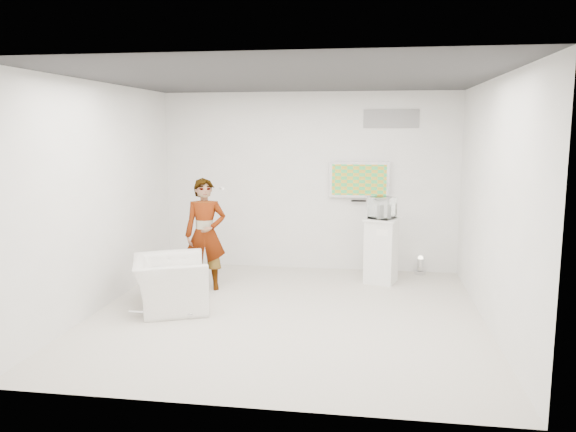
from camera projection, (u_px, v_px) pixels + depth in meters
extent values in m
cube|color=beige|center=(287.00, 314.00, 7.31)|extent=(5.00, 5.00, 0.01)
cube|color=#2D2D2F|center=(287.00, 79.00, 6.84)|extent=(5.00, 5.00, 0.01)
cube|color=silver|center=(309.00, 182.00, 9.52)|extent=(5.00, 0.01, 3.00)
cube|color=silver|center=(241.00, 238.00, 4.63)|extent=(5.00, 0.01, 3.00)
cube|color=silver|center=(101.00, 197.00, 7.44)|extent=(0.01, 5.00, 3.00)
cube|color=silver|center=(493.00, 204.00, 6.71)|extent=(0.01, 5.00, 3.00)
cube|color=silver|center=(359.00, 180.00, 9.34)|extent=(1.00, 0.08, 0.60)
cube|color=gray|center=(391.00, 119.00, 9.14)|extent=(0.90, 0.02, 0.30)
imported|color=white|center=(205.00, 234.00, 8.35)|extent=(0.69, 0.53, 1.67)
imported|color=white|center=(170.00, 283.00, 7.49)|extent=(1.27, 1.34, 0.70)
cube|color=silver|center=(381.00, 251.00, 8.76)|extent=(0.61, 0.61, 1.01)
cylinder|color=silver|center=(420.00, 265.00, 9.29)|extent=(0.22, 0.22, 0.30)
cube|color=silver|center=(382.00, 208.00, 8.66)|extent=(0.45, 0.45, 0.34)
cube|color=silver|center=(382.00, 212.00, 8.66)|extent=(0.13, 0.16, 0.22)
cube|color=silver|center=(222.00, 188.00, 8.41)|extent=(0.10, 0.13, 0.03)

